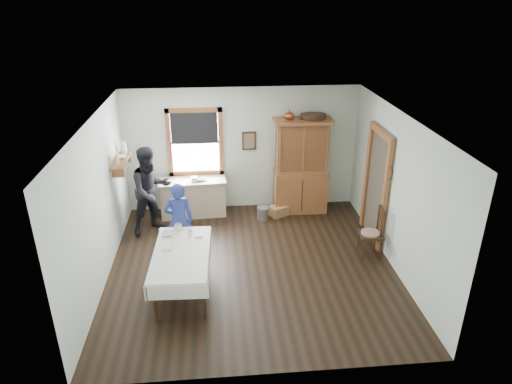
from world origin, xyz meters
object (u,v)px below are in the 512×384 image
wicker_basket (279,211)px  figure_dark (151,193)px  spindle_chair (371,232)px  woman_blue (179,223)px  china_hutch (301,166)px  work_counter (193,197)px  pail (263,213)px  dining_table (182,271)px

wicker_basket → figure_dark: (-2.62, -0.43, 0.72)m
spindle_chair → woman_blue: bearing=179.6°
china_hutch → work_counter: bearing=-178.7°
work_counter → figure_dark: figure_dark is taller
pail → wicker_basket: pail is taller
pail → woman_blue: size_ratio=0.20×
dining_table → spindle_chair: (3.38, 0.74, 0.13)m
dining_table → figure_dark: size_ratio=1.05×
work_counter → wicker_basket: 1.88m
dining_table → pail: 2.84m
china_hutch → dining_table: 3.71m
china_hutch → pail: size_ratio=7.73×
spindle_chair → pail: spindle_chair is taller
work_counter → dining_table: size_ratio=0.82×
spindle_chair → figure_dark: figure_dark is taller
work_counter → woman_blue: 1.67m
work_counter → spindle_chair: spindle_chair is taller
dining_table → figure_dark: 2.23m
work_counter → figure_dark: 1.09m
wicker_basket → pail: bearing=-160.5°
work_counter → wicker_basket: (1.84, -0.22, -0.30)m
pail → wicker_basket: bearing=19.5°
china_hutch → figure_dark: (-3.12, -0.66, -0.21)m
spindle_chair → woman_blue: (-3.47, 0.33, 0.19)m
dining_table → spindle_chair: spindle_chair is taller
dining_table → figure_dark: bearing=108.6°
china_hutch → pail: (-0.86, -0.36, -0.90)m
work_counter → china_hutch: (2.34, 0.01, 0.63)m
china_hutch → pail: bearing=-156.3°
pail → wicker_basket: size_ratio=0.72×
dining_table → china_hutch: bearing=48.3°
dining_table → pail: bearing=56.5°
work_counter → wicker_basket: work_counter is taller
china_hutch → wicker_basket: size_ratio=5.53×
spindle_chair → figure_dark: 4.30m
dining_table → spindle_chair: bearing=12.4°
work_counter → figure_dark: bearing=-144.0°
spindle_chair → woman_blue: 3.49m
pail → wicker_basket: (0.36, 0.13, -0.02)m
dining_table → pail: size_ratio=6.48×
work_counter → woman_blue: (-0.18, -1.64, 0.26)m
work_counter → spindle_chair: bearing=-34.4°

